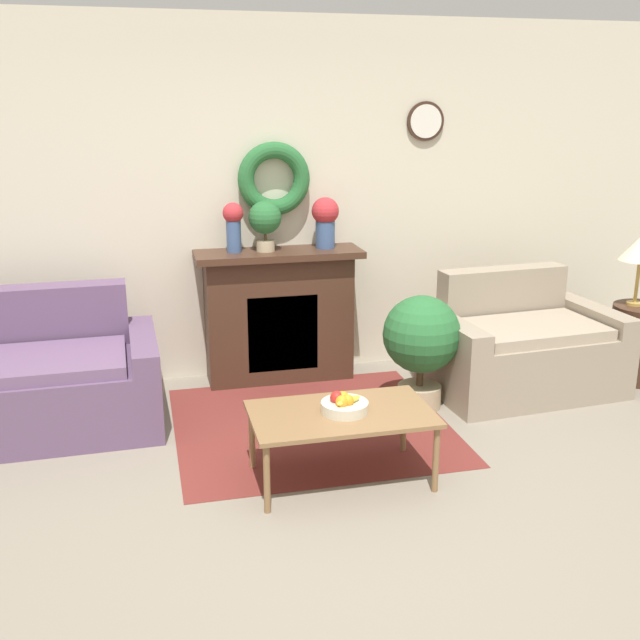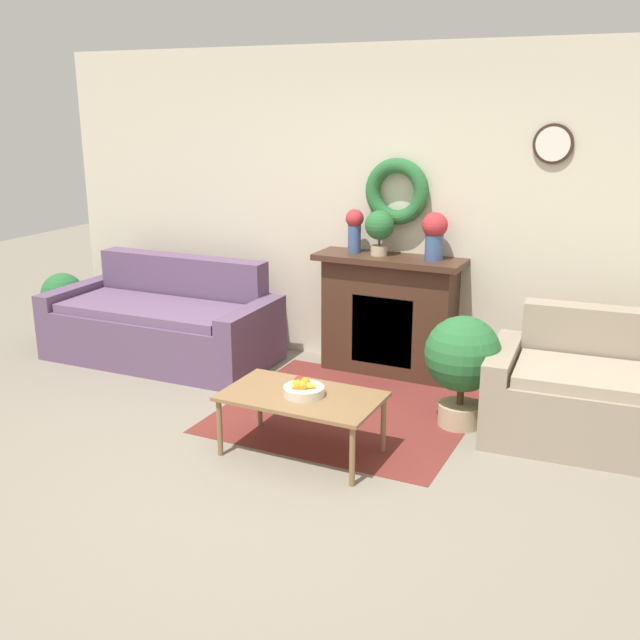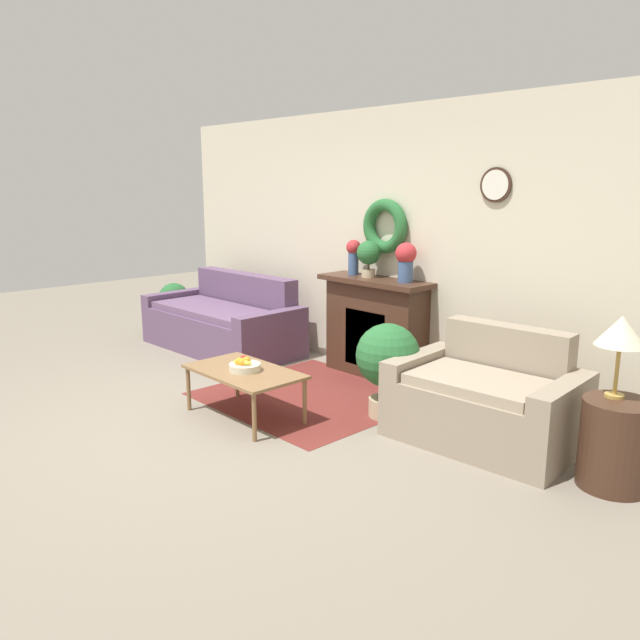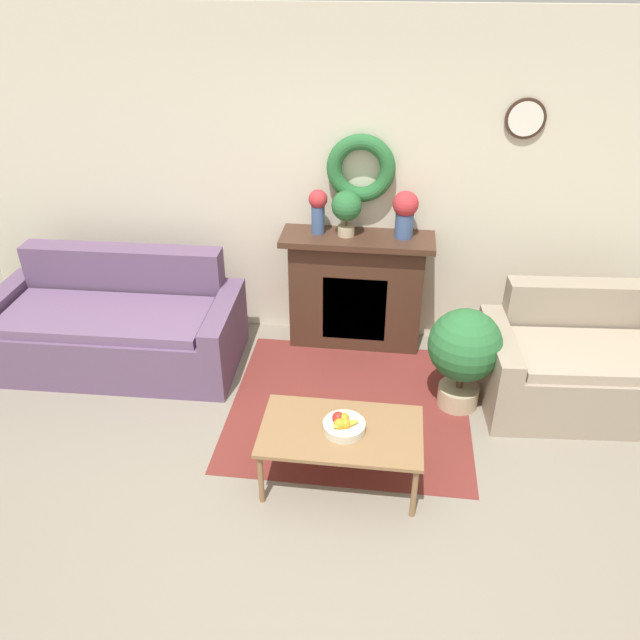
{
  "view_description": "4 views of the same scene",
  "coord_description": "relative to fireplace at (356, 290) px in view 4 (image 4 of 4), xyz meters",
  "views": [
    {
      "loc": [
        -1.01,
        -3.19,
        2.1
      ],
      "look_at": [
        0.06,
        1.25,
        0.75
      ],
      "focal_mm": 42.0,
      "sensor_mm": 36.0,
      "label": 1
    },
    {
      "loc": [
        2.08,
        -3.47,
        2.26
      ],
      "look_at": [
        -0.28,
        1.44,
        0.65
      ],
      "focal_mm": 42.0,
      "sensor_mm": 36.0,
      "label": 2
    },
    {
      "loc": [
        4.12,
        -2.43,
        1.96
      ],
      "look_at": [
        0.19,
        1.26,
        0.77
      ],
      "focal_mm": 35.0,
      "sensor_mm": 36.0,
      "label": 3
    },
    {
      "loc": [
        0.26,
        -2.45,
        3.03
      ],
      "look_at": [
        -0.2,
        1.2,
        0.82
      ],
      "focal_mm": 35.0,
      "sensor_mm": 36.0,
      "label": 4
    }
  ],
  "objects": [
    {
      "name": "ground_plane",
      "position": [
        0.02,
        -2.24,
        -0.52
      ],
      "size": [
        16.0,
        16.0,
        0.0
      ],
      "primitive_type": "plane",
      "color": "gray"
    },
    {
      "name": "floor_rug",
      "position": [
        0.04,
        -0.93,
        -0.51
      ],
      "size": [
        1.8,
        1.7,
        0.01
      ],
      "color": "maroon",
      "rests_on": "ground_plane"
    },
    {
      "name": "wall_back",
      "position": [
        0.02,
        0.2,
        0.84
      ],
      "size": [
        6.8,
        0.19,
        2.7
      ],
      "color": "beige",
      "rests_on": "ground_plane"
    },
    {
      "name": "fireplace",
      "position": [
        0.0,
        0.0,
        0.0
      ],
      "size": [
        1.25,
        0.41,
        1.02
      ],
      "color": "#42281C",
      "rests_on": "ground_plane"
    },
    {
      "name": "couch_left",
      "position": [
        -1.96,
        -0.52,
        -0.2
      ],
      "size": [
        2.06,
        1.01,
        0.88
      ],
      "rotation": [
        0.0,
        0.0,
        0.03
      ],
      "color": "#604766",
      "rests_on": "ground_plane"
    },
    {
      "name": "loveseat_right",
      "position": [
        1.71,
        -0.64,
        -0.2
      ],
      "size": [
        1.42,
        0.97,
        0.86
      ],
      "rotation": [
        0.0,
        0.0,
        0.07
      ],
      "color": "gray",
      "rests_on": "ground_plane"
    },
    {
      "name": "coffee_table",
      "position": [
        0.04,
        -1.69,
        -0.14
      ],
      "size": [
        1.02,
        0.6,
        0.42
      ],
      "color": "olive",
      "rests_on": "ground_plane"
    },
    {
      "name": "fruit_bowl",
      "position": [
        0.05,
        -1.7,
        -0.05
      ],
      "size": [
        0.27,
        0.27,
        0.12
      ],
      "color": "beige",
      "rests_on": "coffee_table"
    },
    {
      "name": "vase_on_mantel_left",
      "position": [
        -0.33,
        0.01,
        0.72
      ],
      "size": [
        0.15,
        0.15,
        0.36
      ],
      "color": "#3D5684",
      "rests_on": "fireplace"
    },
    {
      "name": "vase_on_mantel_right",
      "position": [
        0.37,
        0.01,
        0.72
      ],
      "size": [
        0.21,
        0.21,
        0.38
      ],
      "color": "#3D5684",
      "rests_on": "fireplace"
    },
    {
      "name": "potted_plant_on_mantel",
      "position": [
        -0.1,
        -0.01,
        0.73
      ],
      "size": [
        0.24,
        0.24,
        0.37
      ],
      "color": "tan",
      "rests_on": "fireplace"
    },
    {
      "name": "potted_plant_floor_by_loveseat",
      "position": [
        0.85,
        -0.8,
        -0.02
      ],
      "size": [
        0.54,
        0.54,
        0.81
      ],
      "color": "tan",
      "rests_on": "ground_plane"
    }
  ]
}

